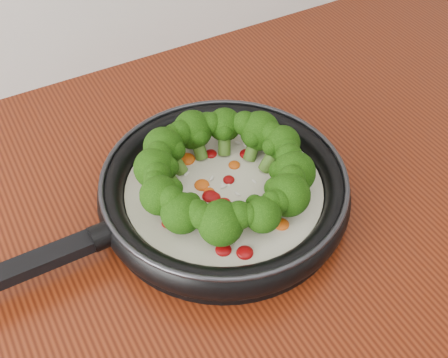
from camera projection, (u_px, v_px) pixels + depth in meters
skillet at (222, 186)px, 0.75m from camera, size 0.51×0.33×0.10m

